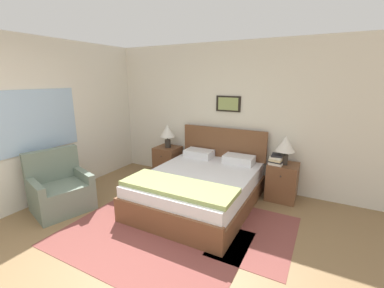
{
  "coord_description": "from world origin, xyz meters",
  "views": [
    {
      "loc": [
        1.75,
        -1.27,
        1.97
      ],
      "look_at": [
        0.13,
        1.76,
        1.09
      ],
      "focal_mm": 24.0,
      "sensor_mm": 36.0,
      "label": 1
    }
  ],
  "objects_px": {
    "table_lamp_near_window": "(167,132)",
    "nightstand_by_door": "(282,182)",
    "nightstand_near_window": "(168,161)",
    "table_lamp_by_door": "(285,145)",
    "armchair": "(60,191)",
    "bed": "(200,187)"
  },
  "relations": [
    {
      "from": "nightstand_by_door",
      "to": "table_lamp_by_door",
      "type": "distance_m",
      "value": 0.63
    },
    {
      "from": "table_lamp_near_window",
      "to": "table_lamp_by_door",
      "type": "xyz_separation_m",
      "value": [
        2.24,
        0.0,
        0.0
      ]
    },
    {
      "from": "table_lamp_by_door",
      "to": "nightstand_near_window",
      "type": "bearing_deg",
      "value": 179.67
    },
    {
      "from": "nightstand_near_window",
      "to": "table_lamp_by_door",
      "type": "bearing_deg",
      "value": -0.33
    },
    {
      "from": "nightstand_near_window",
      "to": "nightstand_by_door",
      "type": "xyz_separation_m",
      "value": [
        2.26,
        0.0,
        0.0
      ]
    },
    {
      "from": "armchair",
      "to": "nightstand_near_window",
      "type": "bearing_deg",
      "value": 177.46
    },
    {
      "from": "nightstand_by_door",
      "to": "nightstand_near_window",
      "type": "bearing_deg",
      "value": 180.0
    },
    {
      "from": "armchair",
      "to": "table_lamp_near_window",
      "type": "relative_size",
      "value": 2.02
    },
    {
      "from": "table_lamp_by_door",
      "to": "table_lamp_near_window",
      "type": "bearing_deg",
      "value": 180.0
    },
    {
      "from": "table_lamp_near_window",
      "to": "table_lamp_by_door",
      "type": "height_order",
      "value": "same"
    },
    {
      "from": "nightstand_by_door",
      "to": "table_lamp_near_window",
      "type": "xyz_separation_m",
      "value": [
        -2.24,
        -0.01,
        0.63
      ]
    },
    {
      "from": "nightstand_by_door",
      "to": "table_lamp_near_window",
      "type": "height_order",
      "value": "table_lamp_near_window"
    },
    {
      "from": "nightstand_near_window",
      "to": "table_lamp_by_door",
      "type": "height_order",
      "value": "table_lamp_by_door"
    },
    {
      "from": "nightstand_by_door",
      "to": "table_lamp_near_window",
      "type": "relative_size",
      "value": 1.31
    },
    {
      "from": "armchair",
      "to": "table_lamp_by_door",
      "type": "relative_size",
      "value": 2.02
    },
    {
      "from": "nightstand_near_window",
      "to": "nightstand_by_door",
      "type": "relative_size",
      "value": 1.0
    },
    {
      "from": "armchair",
      "to": "table_lamp_by_door",
      "type": "bearing_deg",
      "value": 140.03
    },
    {
      "from": "armchair",
      "to": "table_lamp_by_door",
      "type": "distance_m",
      "value": 3.58
    },
    {
      "from": "nightstand_near_window",
      "to": "table_lamp_near_window",
      "type": "xyz_separation_m",
      "value": [
        0.02,
        -0.01,
        0.63
      ]
    },
    {
      "from": "bed",
      "to": "nightstand_by_door",
      "type": "height_order",
      "value": "bed"
    },
    {
      "from": "table_lamp_near_window",
      "to": "table_lamp_by_door",
      "type": "bearing_deg",
      "value": 0.0
    },
    {
      "from": "table_lamp_near_window",
      "to": "nightstand_by_door",
      "type": "bearing_deg",
      "value": 0.34
    }
  ]
}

